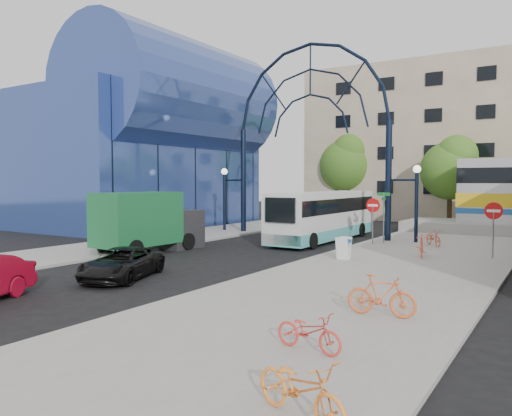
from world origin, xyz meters
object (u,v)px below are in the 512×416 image
Objects in this scene: city_bus at (324,215)px; bike_far_c at (301,388)px; tree_north_a at (452,167)px; tree_north_b at (348,163)px; black_suv at (122,263)px; stop_sign at (373,210)px; bike_far_b at (381,296)px; sandwich_board at (344,246)px; bike_near_b at (422,246)px; green_truck at (149,222)px; street_name_sign at (384,207)px; do_not_enter_sign at (494,216)px; bike_near_a at (434,237)px; gateway_arch at (310,100)px; bike_far_a at (309,331)px.

city_bus is 5.92× the size of bike_far_c.
tree_north_b is (-10.00, 4.00, 0.66)m from tree_north_a.
tree_north_a is 28.55m from black_suv.
tree_north_a is (1.32, 13.93, 2.61)m from stop_sign.
tree_north_a is at bearing 2.93° from bike_far_b.
sandwich_board is 26.15m from tree_north_b.
bike_near_b is at bearing 4.07° from bike_far_b.
bike_far_b is (1.65, -10.63, 0.04)m from bike_near_b.
city_bus is 10.54m from green_truck.
street_name_sign is at bearing -5.02° from city_bus.
do_not_enter_sign is 0.31× the size of tree_north_b.
black_suv reaches higher than bike_far_c.
street_name_sign reaches higher than bike_near_a.
tree_north_b is 4.57× the size of bike_far_b.
bike_far_b is at bearing -58.24° from gateway_arch.
tree_north_a reaches higher than stop_sign.
black_suv is at bearing -89.19° from gateway_arch.
tree_north_a is at bearing 86.04° from street_name_sign.
do_not_enter_sign is at bearing -77.93° from bike_near_a.
sandwich_board is 0.24× the size of black_suv.
stop_sign is 2.53× the size of sandwich_board.
tree_north_b reaches higher than bike_far_a.
do_not_enter_sign reaches higher than bike_near_a.
bike_far_b is at bearing -95.25° from do_not_enter_sign.
green_truck reaches higher than stop_sign.
bike_far_a is at bearing -76.49° from street_name_sign.
tree_north_a is 10.79m from tree_north_b.
stop_sign reaches higher than black_suv.
black_suv is at bearing 83.56° from bike_far_b.
black_suv is 2.27× the size of bike_far_c.
green_truck is 18.74m from bike_far_c.
street_name_sign is 1.64× the size of bike_near_a.
bike_far_a is 0.87× the size of bike_far_b.
bike_near_a is at bearing 72.28° from sandwich_board.
bike_far_c is at bearing -177.13° from bike_far_b.
bike_far_a is (1.69, -18.20, -0.05)m from bike_near_a.
tree_north_a is 4.10× the size of bike_near_a.
tree_north_b reaches higher than street_name_sign.
do_not_enter_sign is 15.45m from bike_far_a.
bike_far_c is at bearing -148.24° from bike_far_a.
stop_sign is 1.43× the size of bike_far_b.
stop_sign is 0.62× the size of black_suv.
sandwich_board is 20.33m from tree_north_a.
green_truck is (-9.93, -22.11, -3.11)m from tree_north_a.
tree_north_a is at bearing 27.25° from bike_far_c.
bike_far_a is at bearing -66.20° from city_bus.
city_bus reaches higher than bike_far_c.
gateway_arch is at bearing 70.63° from black_suv.
green_truck is 3.51× the size of bike_near_a.
bike_near_b is (2.12, -17.29, -4.00)m from tree_north_a.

